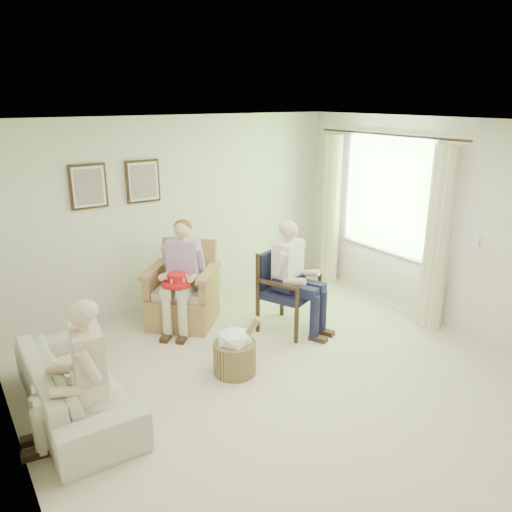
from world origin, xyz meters
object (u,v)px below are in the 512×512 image
(wicker_armchair, at_px, (182,298))
(hatbox, at_px, (235,350))
(wood_armchair, at_px, (285,286))
(sofa, at_px, (75,384))
(person_sofa, at_px, (85,366))
(red_hat, at_px, (177,280))
(person_dark, at_px, (293,270))
(person_wicker, at_px, (185,267))

(wicker_armchair, height_order, hatbox, wicker_armchair)
(wood_armchair, height_order, sofa, wood_armchair)
(person_sofa, relative_size, hatbox, 1.83)
(sofa, distance_m, red_hat, 1.81)
(sofa, bearing_deg, person_sofa, 180.00)
(wicker_armchair, relative_size, person_dark, 0.76)
(sofa, relative_size, person_sofa, 1.55)
(wicker_armchair, xyz_separation_m, hatbox, (-0.08, -1.46, -0.07))
(wood_armchair, distance_m, person_wicker, 1.28)
(sofa, bearing_deg, red_hat, -57.66)
(wicker_armchair, bearing_deg, red_hat, -79.76)
(person_wicker, distance_m, person_dark, 1.35)
(sofa, height_order, person_sofa, person_sofa)
(person_dark, bearing_deg, person_wicker, 117.75)
(wood_armchair, xyz_separation_m, person_wicker, (-1.04, 0.69, 0.25))
(person_wicker, xyz_separation_m, red_hat, (-0.18, -0.13, -0.09))
(sofa, distance_m, person_dark, 2.77)
(person_wicker, xyz_separation_m, hatbox, (-0.08, -1.33, -0.53))
(sofa, distance_m, person_sofa, 0.63)
(person_wicker, relative_size, person_dark, 0.98)
(person_dark, xyz_separation_m, red_hat, (-1.22, 0.72, -0.11))
(person_wicker, height_order, person_sofa, person_wicker)
(wicker_armchair, relative_size, wood_armchair, 1.06)
(sofa, xyz_separation_m, person_dark, (2.71, 0.22, 0.53))
(person_wicker, xyz_separation_m, person_dark, (1.04, -0.86, 0.02))
(sofa, height_order, hatbox, hatbox)
(person_dark, xyz_separation_m, hatbox, (-1.13, -0.47, -0.55))
(person_sofa, xyz_separation_m, hatbox, (1.59, 0.23, -0.43))
(wood_armchair, relative_size, person_wicker, 0.73)
(person_sofa, bearing_deg, red_hat, 141.10)
(person_sofa, bearing_deg, person_dark, 111.92)
(wicker_armchair, bearing_deg, person_wicker, -46.55)
(wood_armchair, distance_m, hatbox, 1.32)
(person_dark, distance_m, person_sofa, 2.80)
(wood_armchair, distance_m, sofa, 2.75)
(wood_armchair, bearing_deg, person_sofa, 174.68)
(hatbox, bearing_deg, red_hat, 94.59)
(person_wicker, relative_size, hatbox, 2.02)
(sofa, height_order, person_dark, person_dark)
(person_wicker, relative_size, person_sofa, 1.10)
(person_dark, height_order, hatbox, person_dark)
(wicker_armchair, distance_m, wood_armchair, 1.35)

